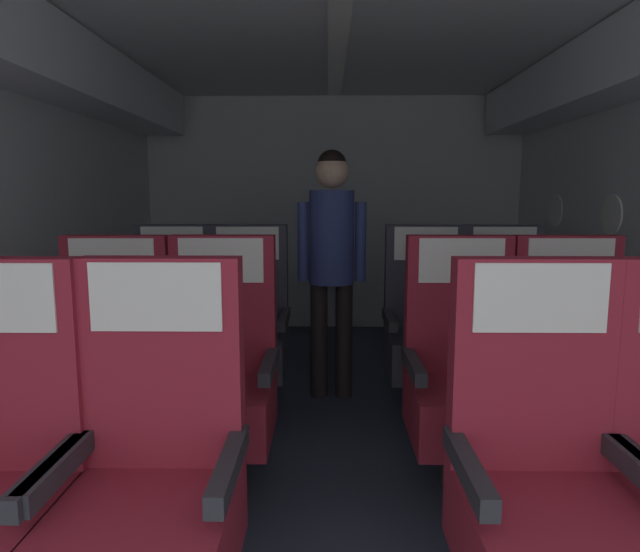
% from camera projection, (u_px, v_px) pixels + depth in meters
% --- Properties ---
extents(ground, '(3.84, 5.73, 0.02)m').
position_uv_depth(ground, '(339.00, 448.00, 2.89)').
color(ground, '#2D3342').
extents(fuselage_shell, '(3.72, 5.38, 2.28)m').
position_uv_depth(fuselage_shell, '(339.00, 128.00, 2.92)').
color(fuselage_shell, silver).
rests_on(fuselage_shell, ground).
extents(seat_a_left_aisle, '(0.51, 0.50, 1.11)m').
position_uv_depth(seat_a_left_aisle, '(153.00, 487.00, 1.57)').
color(seat_a_left_aisle, '#38383D').
rests_on(seat_a_left_aisle, ground).
extents(seat_a_right_window, '(0.51, 0.50, 1.11)m').
position_uv_depth(seat_a_right_window, '(543.00, 490.00, 1.55)').
color(seat_a_right_window, '#38383D').
rests_on(seat_a_right_window, ground).
extents(seat_b_left_window, '(0.51, 0.50, 1.11)m').
position_uv_depth(seat_b_left_window, '(110.00, 382.00, 2.45)').
color(seat_b_left_window, '#38383D').
rests_on(seat_b_left_window, ground).
extents(seat_b_left_aisle, '(0.51, 0.50, 1.11)m').
position_uv_depth(seat_b_left_aisle, '(220.00, 381.00, 2.46)').
color(seat_b_left_aisle, '#38383D').
rests_on(seat_b_left_aisle, ground).
extents(seat_b_right_aisle, '(0.51, 0.50, 1.11)m').
position_uv_depth(seat_b_right_aisle, '(572.00, 382.00, 2.45)').
color(seat_b_right_aisle, '#38383D').
rests_on(seat_b_right_aisle, ground).
extents(seat_b_right_window, '(0.51, 0.50, 1.11)m').
position_uv_depth(seat_b_right_window, '(462.00, 382.00, 2.45)').
color(seat_b_right_window, '#38383D').
rests_on(seat_b_right_window, ground).
extents(seat_c_left_window, '(0.51, 0.50, 1.11)m').
position_uv_depth(seat_c_left_window, '(171.00, 331.00, 3.37)').
color(seat_c_left_window, '#38383D').
rests_on(seat_c_left_window, ground).
extents(seat_c_left_aisle, '(0.51, 0.50, 1.11)m').
position_uv_depth(seat_c_left_aisle, '(247.00, 332.00, 3.35)').
color(seat_c_left_aisle, '#38383D').
rests_on(seat_c_left_aisle, ground).
extents(seat_c_right_aisle, '(0.51, 0.50, 1.11)m').
position_uv_depth(seat_c_right_aisle, '(505.00, 332.00, 3.34)').
color(seat_c_right_aisle, '#38383D').
rests_on(seat_c_right_aisle, ground).
extents(seat_c_right_window, '(0.51, 0.50, 1.11)m').
position_uv_depth(seat_c_right_window, '(426.00, 333.00, 3.33)').
color(seat_c_right_window, '#38383D').
rests_on(seat_c_right_window, ground).
extents(flight_attendant, '(0.43, 0.28, 1.57)m').
position_uv_depth(flight_attendant, '(332.00, 248.00, 3.48)').
color(flight_attendant, black).
rests_on(flight_attendant, ground).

